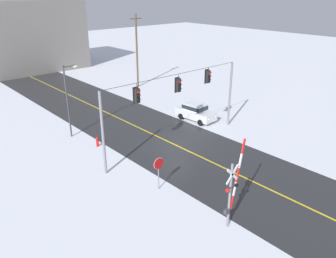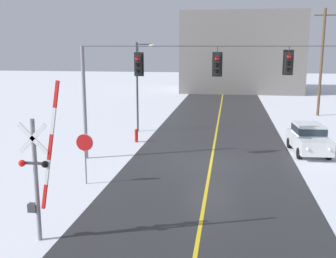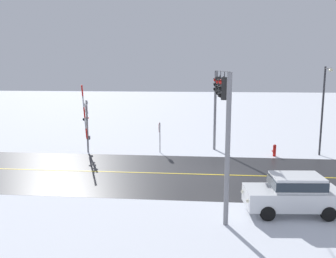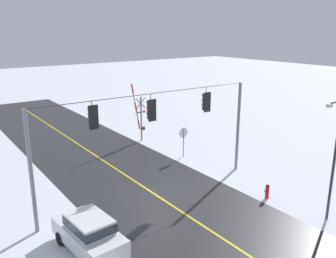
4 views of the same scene
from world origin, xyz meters
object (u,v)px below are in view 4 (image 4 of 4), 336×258
at_px(railroad_crossing, 140,115).
at_px(streetlamp_near, 334,149).
at_px(stop_sign, 183,136).
at_px(fire_hydrant, 267,191).
at_px(parked_car_white, 89,232).

bearing_deg(railroad_crossing, streetlamp_near, 91.97).
bearing_deg(stop_sign, fire_hydrant, 87.44).
bearing_deg(railroad_crossing, stop_sign, 95.30).
bearing_deg(streetlamp_near, stop_sign, -89.58).
height_order(railroad_crossing, parked_car_white, railroad_crossing).
xyz_separation_m(parked_car_white, streetlamp_near, (-11.13, 4.68, 2.96)).
bearing_deg(parked_car_white, railroad_crossing, -129.57).
bearing_deg(fire_hydrant, streetlamp_near, 97.83).
relative_size(railroad_crossing, parked_car_white, 1.21).
bearing_deg(parked_car_white, fire_hydrant, 173.18).
xyz_separation_m(streetlamp_near, fire_hydrant, (0.47, -3.41, -3.45)).
bearing_deg(fire_hydrant, parked_car_white, -6.82).
xyz_separation_m(stop_sign, parked_car_white, (11.04, 7.24, -0.76)).
height_order(parked_car_white, streetlamp_near, streetlamp_near).
bearing_deg(railroad_crossing, parked_car_white, 50.43).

